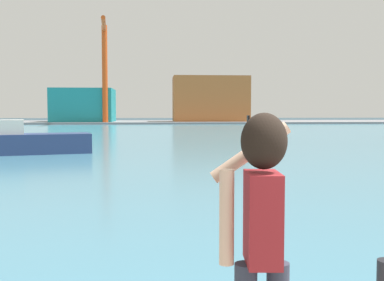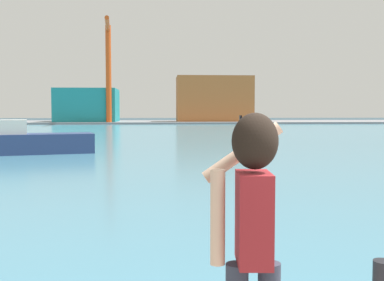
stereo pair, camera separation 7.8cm
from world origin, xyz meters
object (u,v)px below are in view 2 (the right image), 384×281
(warehouse_right, at_px, (214,99))
(port_crane, at_px, (108,63))
(boat_moored, at_px, (16,141))
(warehouse_left, at_px, (88,105))
(person_photographer, at_px, (252,224))

(warehouse_right, bearing_deg, port_crane, -159.12)
(boat_moored, xyz_separation_m, port_crane, (-0.90, 58.18, 10.24))
(warehouse_left, xyz_separation_m, port_crane, (4.74, -6.81, 7.47))
(boat_moored, height_order, warehouse_right, warehouse_right)
(boat_moored, relative_size, warehouse_left, 0.73)
(person_photographer, xyz_separation_m, port_crane, (-9.41, 82.37, 9.22))
(boat_moored, bearing_deg, port_crane, 75.68)
(warehouse_left, bearing_deg, warehouse_right, 1.69)
(person_photographer, bearing_deg, boat_moored, 23.78)
(warehouse_right, bearing_deg, boat_moored, -106.00)
(person_photographer, xyz_separation_m, boat_moored, (-8.51, 24.19, -1.02))
(person_photographer, distance_m, port_crane, 83.41)
(person_photographer, relative_size, boat_moored, 0.21)
(person_photographer, distance_m, boat_moored, 25.66)
(warehouse_right, bearing_deg, warehouse_left, -178.31)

